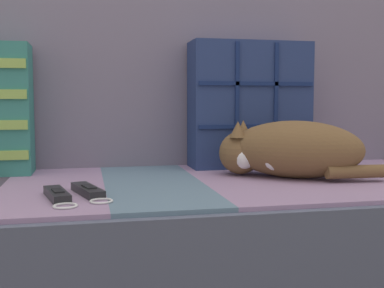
{
  "coord_description": "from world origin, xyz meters",
  "views": [
    {
      "loc": [
        -0.29,
        -1.12,
        0.56
      ],
      "look_at": [
        -0.03,
        0.07,
        0.45
      ],
      "focal_mm": 45.0,
      "sensor_mm": 36.0,
      "label": 1
    }
  ],
  "objects": [
    {
      "name": "couch",
      "position": [
        -0.0,
        0.14,
        0.17
      ],
      "size": [
        2.11,
        0.81,
        0.35
      ],
      "color": "#3D3838",
      "rests_on": "ground_plane"
    },
    {
      "name": "sofa_backrest",
      "position": [
        0.0,
        0.48,
        0.64
      ],
      "size": [
        2.07,
        0.14,
        0.57
      ],
      "color": "slate",
      "rests_on": "couch"
    },
    {
      "name": "throw_pillow_quilted",
      "position": [
        0.22,
        0.33,
        0.55
      ],
      "size": [
        0.38,
        0.14,
        0.39
      ],
      "color": "navy",
      "rests_on": "couch"
    },
    {
      "name": "sleeping_cat",
      "position": [
        0.24,
        0.1,
        0.43
      ],
      "size": [
        0.4,
        0.34,
        0.16
      ],
      "color": "brown",
      "rests_on": "couch"
    },
    {
      "name": "game_remote_near",
      "position": [
        -0.29,
        -0.04,
        0.36
      ],
      "size": [
        0.1,
        0.2,
        0.02
      ],
      "color": "black",
      "rests_on": "couch"
    },
    {
      "name": "game_remote_far",
      "position": [
        -0.35,
        -0.07,
        0.36
      ],
      "size": [
        0.08,
        0.19,
        0.02
      ],
      "color": "black",
      "rests_on": "couch"
    }
  ]
}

